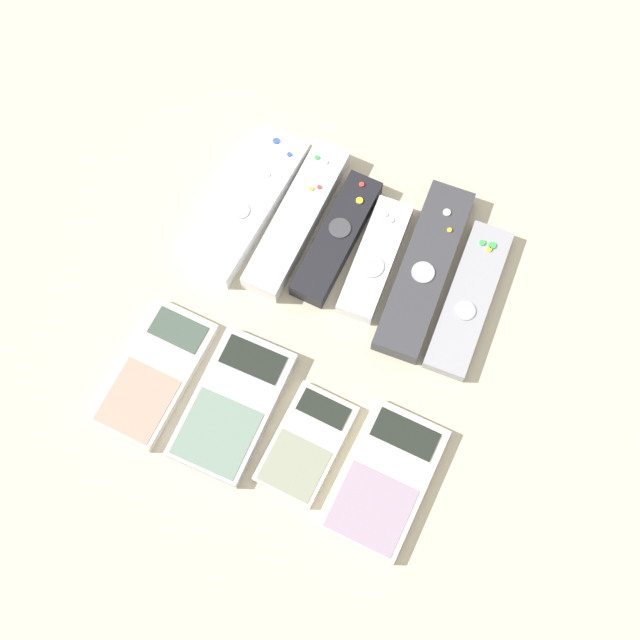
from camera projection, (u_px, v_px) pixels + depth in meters
name	position (u px, v px, depth m)	size (l,w,h in m)	color
ground_plane	(309.00, 347.00, 1.01)	(3.00, 3.00, 0.00)	#B2A88E
remote_0	(248.00, 204.00, 1.05)	(0.07, 0.21, 0.03)	white
remote_1	(297.00, 219.00, 1.05)	(0.05, 0.20, 0.03)	silver
remote_2	(337.00, 238.00, 1.04)	(0.05, 0.17, 0.03)	black
remote_3	(375.00, 259.00, 1.03)	(0.05, 0.15, 0.02)	silver
remote_4	(424.00, 270.00, 1.03)	(0.07, 0.22, 0.03)	#333338
remote_5	(469.00, 299.00, 1.02)	(0.06, 0.19, 0.02)	gray
calculator_0	(155.00, 373.00, 0.99)	(0.08, 0.16, 0.01)	beige
calculator_1	(232.00, 405.00, 0.98)	(0.09, 0.16, 0.02)	#B2B2B7
calculator_2	(306.00, 443.00, 0.96)	(0.07, 0.12, 0.01)	beige
calculator_3	(385.00, 479.00, 0.95)	(0.09, 0.16, 0.02)	beige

